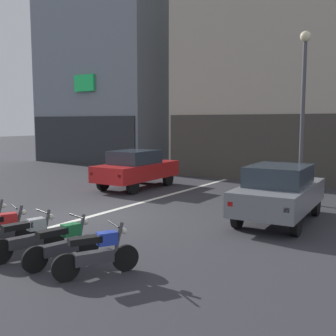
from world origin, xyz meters
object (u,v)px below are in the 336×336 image
Objects in this scene: motorcycle_red_row_left_mid at (0,230)px; motorcycle_blue_row_rightmost at (97,252)px; car_blue_down_street at (279,157)px; car_grey_parked_kerbside at (279,191)px; car_red_crossing_near at (136,168)px; motorcycle_silver_row_centre at (28,237)px; street_lamp at (303,98)px; motorcycle_green_row_right_mid at (63,243)px.

motorcycle_red_row_left_mid is 1.04× the size of motorcycle_blue_row_rightmost.
car_blue_down_street reaches higher than motorcycle_red_row_left_mid.
car_red_crossing_near is at bearing 161.11° from car_grey_parked_kerbside.
car_blue_down_street reaches higher than motorcycle_silver_row_centre.
car_grey_parked_kerbside is at bearing 53.89° from motorcycle_red_row_left_mid.
motorcycle_blue_row_rightmost is at bearing 1.18° from motorcycle_red_row_left_mid.
car_blue_down_street is 9.10m from street_lamp.
street_lamp is 3.96× the size of motorcycle_blue_row_rightmost.
car_grey_parked_kerbside is 2.56× the size of motorcycle_green_row_right_mid.
street_lamp reaches higher than motorcycle_red_row_left_mid.
motorcycle_silver_row_centre and motorcycle_blue_row_rightmost have the same top height.
car_red_crossing_near is 0.70× the size of street_lamp.
motorcycle_blue_row_rightmost is (0.97, -0.04, 0.00)m from motorcycle_green_row_right_mid.
motorcycle_red_row_left_mid is 2.89m from motorcycle_blue_row_rightmost.
car_grey_parked_kerbside is 0.71× the size of street_lamp.
car_grey_parked_kerbside reaches higher than motorcycle_red_row_left_mid.
street_lamp reaches higher than car_red_crossing_near.
motorcycle_blue_row_rightmost is (2.15, -16.91, -0.43)m from car_blue_down_street.
motorcycle_silver_row_centre is 0.97m from motorcycle_green_row_right_mid.
motorcycle_silver_row_centre is at bearing -66.57° from car_red_crossing_near.
motorcycle_green_row_right_mid is 1.10× the size of motorcycle_blue_row_rightmost.
motorcycle_red_row_left_mid is at bearing -126.11° from car_grey_parked_kerbside.
motorcycle_green_row_right_mid is (0.96, 0.09, 0.00)m from motorcycle_silver_row_centre.
car_grey_parked_kerbside is at bearing -71.69° from car_blue_down_street.
car_grey_parked_kerbside is 1.02× the size of car_blue_down_street.
street_lamp reaches higher than car_grey_parked_kerbside.
motorcycle_silver_row_centre is (0.22, -16.96, -0.43)m from car_blue_down_street.
street_lamp is at bearing 70.59° from motorcycle_silver_row_centre.
street_lamp is at bearing 82.14° from motorcycle_blue_row_rightmost.
street_lamp is 10.39m from motorcycle_red_row_left_mid.
car_red_crossing_near is 7.44m from car_grey_parked_kerbside.
street_lamp is 9.69m from motorcycle_green_row_right_mid.
car_red_crossing_near reaches higher than motorcycle_green_row_right_mid.
motorcycle_silver_row_centre is at bearing 0.67° from motorcycle_red_row_left_mid.
car_red_crossing_near is at bearing 123.72° from motorcycle_blue_row_rightmost.
motorcycle_red_row_left_mid and motorcycle_green_row_right_mid have the same top height.
car_grey_parked_kerbside is at bearing -85.30° from street_lamp.
car_red_crossing_near is 9.50m from motorcycle_green_row_right_mid.
motorcycle_silver_row_centre is at bearing -89.24° from car_blue_down_street.
car_grey_parked_kerbside is 4.09m from street_lamp.
car_blue_down_street is 2.77× the size of motorcycle_blue_row_rightmost.
car_red_crossing_near and car_grey_parked_kerbside have the same top height.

